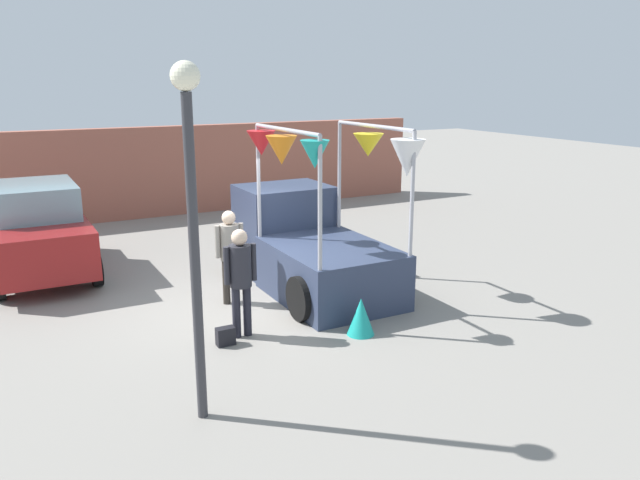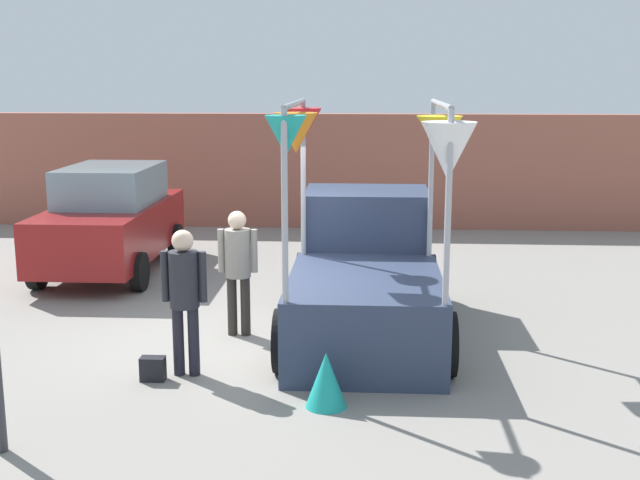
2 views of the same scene
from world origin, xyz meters
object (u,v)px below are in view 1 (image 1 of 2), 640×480
object	(u,v)px
street_lamp	(192,197)
folded_kite_bundle_teal	(361,316)
person_vendor	(230,248)
handbag	(226,336)
parked_car	(40,230)
person_customer	(240,272)
vendor_truck	(306,240)

from	to	relation	value
street_lamp	folded_kite_bundle_teal	distance (m)	3.99
person_vendor	handbag	size ratio (longest dim) A/B	6.07
person_vendor	parked_car	bearing A→B (deg)	129.48
person_customer	folded_kite_bundle_teal	distance (m)	2.01
parked_car	person_customer	bearing A→B (deg)	-63.57
parked_car	folded_kite_bundle_teal	size ratio (longest dim) A/B	6.67
handbag	street_lamp	distance (m)	3.27
street_lamp	folded_kite_bundle_teal	world-z (taller)	street_lamp
vendor_truck	person_customer	world-z (taller)	vendor_truck
street_lamp	vendor_truck	bearing A→B (deg)	49.29
person_customer	handbag	world-z (taller)	person_customer
handbag	folded_kite_bundle_teal	size ratio (longest dim) A/B	0.47
vendor_truck	folded_kite_bundle_teal	world-z (taller)	vendor_truck
vendor_truck	street_lamp	size ratio (longest dim) A/B	1.00
person_vendor	folded_kite_bundle_teal	world-z (taller)	person_vendor
person_vendor	handbag	xyz separation A→B (m)	(-0.73, -1.71, -0.89)
folded_kite_bundle_teal	person_vendor	bearing A→B (deg)	119.23
vendor_truck	person_customer	size ratio (longest dim) A/B	2.39
person_customer	handbag	xyz separation A→B (m)	(-0.35, -0.20, -0.91)
vendor_truck	street_lamp	world-z (taller)	street_lamp
street_lamp	folded_kite_bundle_teal	size ratio (longest dim) A/B	6.87
person_vendor	street_lamp	size ratio (longest dim) A/B	0.41
parked_car	street_lamp	distance (m)	7.28
vendor_truck	parked_car	xyz separation A→B (m)	(-4.53, 3.06, 0.06)
parked_car	person_vendor	xyz separation A→B (m)	(2.83, -3.44, 0.08)
handbag	person_customer	bearing A→B (deg)	29.74
person_customer	person_vendor	world-z (taller)	person_customer
parked_car	folded_kite_bundle_teal	distance (m)	7.12
vendor_truck	handbag	world-z (taller)	vendor_truck
person_customer	handbag	distance (m)	0.99
folded_kite_bundle_teal	parked_car	bearing A→B (deg)	125.65
street_lamp	handbag	bearing A→B (deg)	62.68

